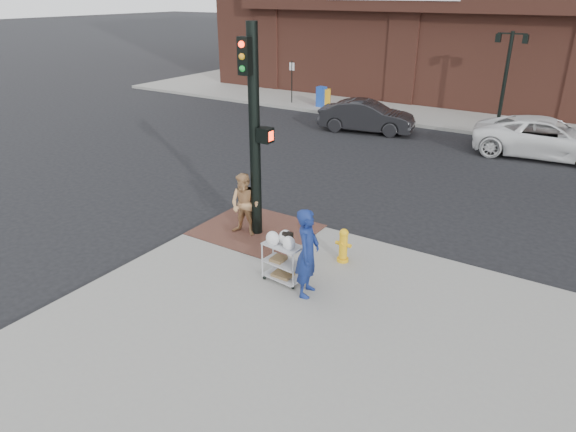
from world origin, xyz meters
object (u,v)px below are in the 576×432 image
Objects in this scene: lamp_post at (507,68)px; pedestrian_tan at (245,205)px; traffic_signal_pole at (255,128)px; minivan_white at (547,138)px; sedan_dark at (366,116)px; fire_hydrant at (343,245)px; utility_cart at (283,259)px; woman_blue at (308,253)px.

pedestrian_tan is (-2.69, -15.43, -1.68)m from lamp_post.
lamp_post is 2.54× the size of pedestrian_tan.
traffic_signal_pole is 0.97× the size of minivan_white.
sedan_dark is at bearing 84.94° from minivan_white.
lamp_post is at bearing 89.99° from fire_hydrant.
lamp_post is at bearing 73.03° from pedestrian_tan.
sedan_dark is at bearing 107.56° from utility_cart.
traffic_signal_pole reaches higher than lamp_post.
minivan_white is 6.48× the size of fire_hydrant.
pedestrian_tan is at bearing 46.47° from woman_blue.
woman_blue reaches higher than sedan_dark.
pedestrian_tan is (-2.70, 1.53, -0.13)m from woman_blue.
minivan_white is at bearing -100.31° from sedan_dark.
traffic_signal_pole is 1.92m from pedestrian_tan.
traffic_signal_pole is 1.22× the size of sedan_dark.
pedestrian_tan is at bearing -99.89° from lamp_post.
fire_hydrant is (0.67, 1.44, -0.11)m from utility_cart.
traffic_signal_pole is at bearing 176.76° from fire_hydrant.
pedestrian_tan reaches higher than utility_cart.
lamp_post is 16.93m from utility_cart.
sedan_dark is 12.34m from fire_hydrant.
lamp_post reaches higher than fire_hydrant.
lamp_post is 15.43m from traffic_signal_pole.
minivan_white is at bearing -24.59° from woman_blue.
sedan_dark is (-2.04, 11.45, -0.26)m from pedestrian_tan.
woman_blue is at bearing -89.60° from fire_hydrant.
sedan_dark is 0.80× the size of minivan_white.
traffic_signal_pole is at bearing 41.21° from woman_blue.
pedestrian_tan is at bearing 178.06° from sedan_dark.
traffic_signal_pole is 4.42× the size of utility_cart.
pedestrian_tan is at bearing -178.75° from fire_hydrant.
utility_cart is (-0.67, -16.80, -1.96)m from lamp_post.
fire_hydrant is (-2.48, -11.61, -0.16)m from minivan_white.
traffic_signal_pole is 12.67m from minivan_white.
sedan_dark is (-4.73, -3.97, -1.94)m from lamp_post.
lamp_post is 4.88m from minivan_white.
pedestrian_tan is 2.46m from utility_cart.
pedestrian_tan reaches higher than sedan_dark.
traffic_signal_pole is at bearing 149.86° from minivan_white.
sedan_dark is at bearing 101.32° from traffic_signal_pole.
fire_hydrant is (4.73, -11.40, -0.12)m from sedan_dark.
lamp_post is 15.51m from fire_hydrant.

